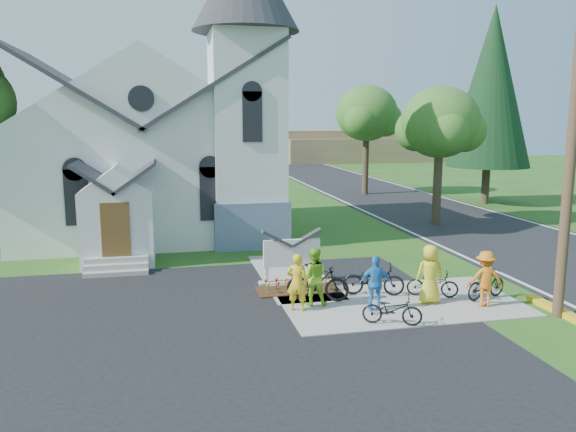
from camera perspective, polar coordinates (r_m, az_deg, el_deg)
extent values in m
plane|color=#255317|center=(16.26, 7.12, -9.70)|extent=(120.00, 120.00, 0.00)
cube|color=black|center=(13.66, -19.49, -14.07)|extent=(20.00, 16.00, 0.02)
cube|color=black|center=(33.55, 14.72, 0.23)|extent=(8.00, 90.00, 0.02)
cube|color=gray|center=(17.22, 11.33, -8.61)|extent=(7.00, 4.00, 0.05)
cube|color=silver|center=(27.58, -14.02, 3.47)|extent=(11.00, 9.00, 5.00)
cube|color=slate|center=(24.77, -4.08, -0.46)|extent=(3.20, 3.20, 2.00)
cube|color=silver|center=(24.39, -4.18, 7.65)|extent=(3.00, 3.00, 9.00)
cube|color=silver|center=(22.15, -16.85, -1.04)|extent=(2.60, 2.40, 2.80)
cube|color=brown|center=(20.93, -17.11, -1.39)|extent=(1.00, 0.10, 2.00)
cube|color=gray|center=(18.84, 0.38, -6.71)|extent=(2.20, 0.40, 0.10)
cube|color=white|center=(18.54, -2.19, -5.38)|extent=(0.12, 0.12, 1.00)
cube|color=white|center=(18.91, 2.91, -5.09)|extent=(0.12, 0.12, 1.00)
cube|color=white|center=(18.58, 0.39, -3.75)|extent=(1.90, 0.14, 0.90)
cube|color=#381D0F|center=(18.01, 1.03, -7.55)|extent=(2.60, 1.10, 0.07)
cylinder|color=#473423|center=(16.66, 26.94, 7.35)|extent=(0.28, 0.28, 10.00)
cylinder|color=#3A2C20|center=(29.95, 14.93, 3.00)|extent=(0.44, 0.44, 4.05)
ellipsoid|color=#2B6021|center=(29.76, 15.20, 9.17)|extent=(4.00, 4.00, 3.60)
cylinder|color=#3A2C20|center=(41.08, 7.88, 5.32)|extent=(0.44, 0.44, 4.50)
ellipsoid|color=#2B6021|center=(40.96, 8.00, 10.30)|extent=(4.40, 4.40, 3.96)
cylinder|color=#3A2C20|center=(38.43, 19.42, 2.97)|extent=(0.50, 0.50, 2.40)
cone|color=black|center=(38.25, 19.96, 12.23)|extent=(5.20, 5.20, 10.00)
cube|color=brown|center=(71.38, -3.40, 7.07)|extent=(60.00, 8.00, 4.00)
cube|color=brown|center=(72.62, -16.34, 7.37)|extent=(30.00, 6.00, 5.60)
cube|color=brown|center=(73.73, 9.31, 6.66)|extent=(25.00, 6.00, 3.00)
imported|color=gold|center=(15.91, 0.94, -6.73)|extent=(0.70, 0.58, 1.66)
imported|color=black|center=(15.23, 10.54, -9.32)|extent=(1.65, 1.13, 0.82)
imported|color=#79C224|center=(16.41, 2.60, -6.14)|extent=(0.96, 0.83, 1.70)
imported|color=black|center=(16.83, 3.04, -6.76)|extent=(1.94, 1.18, 1.13)
imported|color=#267BC2|center=(16.12, 8.88, -6.79)|extent=(0.99, 0.59, 1.57)
imported|color=black|center=(17.56, 8.68, -6.38)|extent=(2.00, 1.22, 0.99)
imported|color=orange|center=(17.27, 19.41, -6.02)|extent=(1.16, 0.81, 1.63)
imported|color=black|center=(18.02, 19.51, -6.51)|extent=(1.62, 0.89, 0.94)
imported|color=gold|center=(17.06, 14.22, -5.72)|extent=(0.88, 0.59, 1.76)
imported|color=black|center=(17.80, 14.47, -6.67)|extent=(1.63, 1.14, 0.81)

